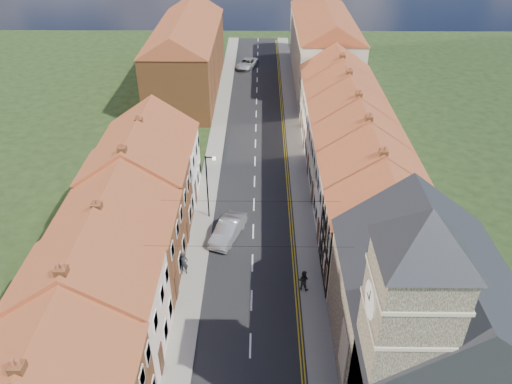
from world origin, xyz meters
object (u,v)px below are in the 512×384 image
(church, at_px, (425,314))
(car_distant, at_px, (247,63))
(pedestrian_right, at_px, (303,280))
(car_mid, at_px, (228,230))
(pedestrian_left, at_px, (184,263))
(lamppost, at_px, (208,183))

(church, height_order, car_distant, church)
(pedestrian_right, bearing_deg, car_mid, -27.97)
(pedestrian_left, bearing_deg, pedestrian_right, -19.88)
(lamppost, distance_m, pedestrian_left, 7.84)
(church, distance_m, lamppost, 21.38)
(car_mid, bearing_deg, pedestrian_right, -27.04)
(church, bearing_deg, car_distant, 101.09)
(car_mid, xyz_separation_m, car_distant, (0.48, 41.95, -0.09))
(lamppost, bearing_deg, pedestrian_left, -99.97)
(pedestrian_right, bearing_deg, pedestrian_left, 8.51)
(car_mid, relative_size, car_distant, 0.96)
(pedestrian_left, height_order, pedestrian_right, pedestrian_left)
(car_distant, xyz_separation_m, pedestrian_left, (-3.52, -46.49, 0.39))
(car_distant, bearing_deg, church, -59.61)
(church, bearing_deg, pedestrian_right, 126.10)
(pedestrian_right, bearing_deg, car_distant, -65.00)
(lamppost, height_order, pedestrian_left, lamppost)
(car_mid, distance_m, pedestrian_right, 8.41)
(pedestrian_left, xyz_separation_m, pedestrian_right, (8.80, -1.59, -0.11))
(church, height_order, lamppost, church)
(car_distant, relative_size, pedestrian_right, 2.94)
(church, distance_m, car_distant, 57.13)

